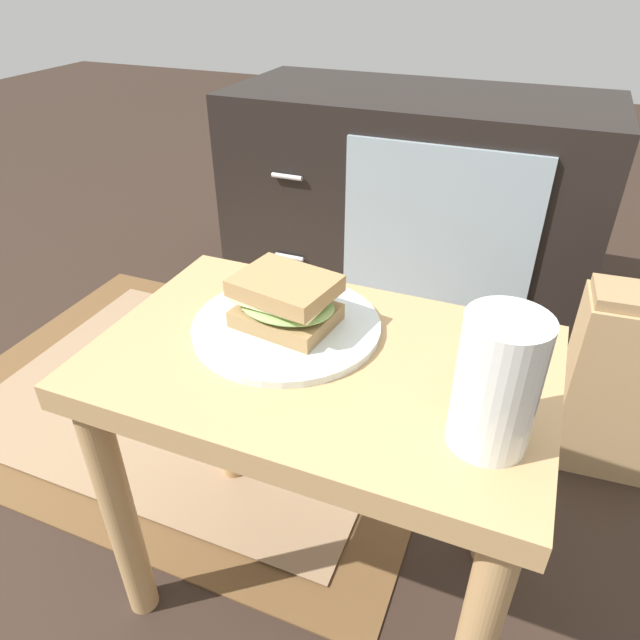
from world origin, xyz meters
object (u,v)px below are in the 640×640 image
sandwich_front (286,301)px  paper_bag (619,384)px  tv_cabinet (411,204)px  plate (287,326)px  beer_glass (497,384)px

sandwich_front → paper_bag: sandwich_front is taller
tv_cabinet → plate: size_ratio=3.91×
plate → sandwich_front: size_ratio=1.71×
sandwich_front → beer_glass: size_ratio=0.98×
tv_cabinet → sandwich_front: 0.94m
sandwich_front → beer_glass: bearing=-21.5°
tv_cabinet → beer_glass: (0.33, -1.02, 0.24)m
plate → beer_glass: beer_glass is taller
sandwich_front → plate: bearing=-90.0°
plate → sandwich_front: sandwich_front is taller
beer_glass → paper_bag: beer_glass is taller
tv_cabinet → paper_bag: bearing=-42.3°
beer_glass → paper_bag: 0.67m
tv_cabinet → paper_bag: size_ratio=2.47×
tv_cabinet → paper_bag: (0.53, -0.49, -0.10)m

